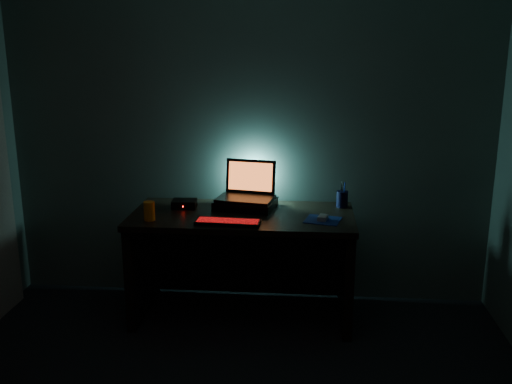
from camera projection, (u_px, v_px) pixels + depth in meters
room at (194, 210)px, 2.16m from camera, size 3.50×4.00×2.50m
desk at (243, 247)px, 3.96m from camera, size 1.50×0.70×0.75m
riser at (246, 204)px, 3.97m from camera, size 0.45×0.37×0.06m
laptop at (248, 189)px, 4.00m from camera, size 0.42×0.34×0.26m
keyboard at (228, 222)px, 3.62m from camera, size 0.42×0.16×0.03m
mousepad at (323, 220)px, 3.70m from camera, size 0.26×0.25×0.00m
mouse at (323, 218)px, 3.69m from camera, size 0.08×0.10×0.03m
pen_cup at (342, 199)px, 3.99m from camera, size 0.10×0.10×0.11m
juice_glass at (149, 211)px, 3.69m from camera, size 0.09×0.09×0.12m
router at (184, 204)px, 3.98m from camera, size 0.17×0.14×0.06m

